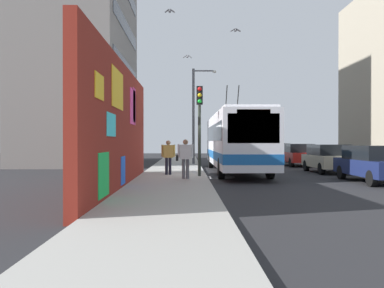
% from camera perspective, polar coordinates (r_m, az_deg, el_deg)
% --- Properties ---
extents(ground_plane, '(80.00, 80.00, 0.00)m').
position_cam_1_polar(ground_plane, '(19.48, 2.02, -4.79)').
color(ground_plane, '#232326').
extents(sidewalk_slab, '(48.00, 3.20, 0.15)m').
position_cam_1_polar(sidewalk_slab, '(19.46, -2.70, -4.58)').
color(sidewalk_slab, '#9E9B93').
rests_on(sidewalk_slab, ground_plane).
extents(graffiti_wall, '(12.89, 0.32, 4.56)m').
position_cam_1_polar(graffiti_wall, '(15.01, -9.98, 2.39)').
color(graffiti_wall, maroon).
rests_on(graffiti_wall, ground_plane).
extents(building_far_left, '(13.91, 6.91, 19.61)m').
position_cam_1_polar(building_far_left, '(34.48, -15.05, 13.87)').
color(building_far_left, gray).
rests_on(building_far_left, ground_plane).
extents(city_bus, '(12.35, 2.56, 5.08)m').
position_cam_1_polar(city_bus, '(22.88, 6.12, 0.57)').
color(city_bus, silver).
rests_on(city_bus, ground_plane).
extents(parked_car_navy, '(4.64, 1.80, 1.58)m').
position_cam_1_polar(parked_car_navy, '(18.88, 24.14, -2.45)').
color(parked_car_navy, navy).
rests_on(parked_car_navy, ground_plane).
extents(parked_car_champagne, '(4.07, 1.92, 1.58)m').
position_cam_1_polar(parked_car_champagne, '(23.94, 18.62, -1.85)').
color(parked_car_champagne, '#C6B793').
rests_on(parked_car_champagne, ground_plane).
extents(parked_car_red, '(4.31, 1.91, 1.58)m').
position_cam_1_polar(parked_car_red, '(29.88, 14.65, -1.40)').
color(parked_car_red, '#B21E19').
rests_on(parked_car_red, ground_plane).
extents(parked_car_white, '(4.10, 1.83, 1.58)m').
position_cam_1_polar(parked_car_white, '(36.08, 11.95, -1.10)').
color(parked_car_white, white).
rests_on(parked_car_white, ground_plane).
extents(pedestrian_midblock, '(0.22, 0.67, 1.65)m').
position_cam_1_polar(pedestrian_midblock, '(19.57, -3.35, -1.49)').
color(pedestrian_midblock, '#1E1E2D').
rests_on(pedestrian_midblock, sidewalk_slab).
extents(pedestrian_at_curb, '(0.23, 0.75, 1.69)m').
position_cam_1_polar(pedestrian_at_curb, '(17.44, -0.95, -1.64)').
color(pedestrian_at_curb, '#595960').
rests_on(pedestrian_at_curb, sidewalk_slab).
extents(traffic_light, '(0.49, 0.28, 4.16)m').
position_cam_1_polar(traffic_light, '(18.68, 1.07, 4.04)').
color(traffic_light, '#2D382D').
rests_on(traffic_light, sidewalk_slab).
extents(street_lamp, '(0.44, 1.73, 6.79)m').
position_cam_1_polar(street_lamp, '(29.01, 0.57, 4.88)').
color(street_lamp, '#4C4C51').
rests_on(street_lamp, sidewalk_slab).
extents(flying_pigeons, '(10.99, 4.64, 2.67)m').
position_cam_1_polar(flying_pigeons, '(20.32, 2.36, 18.23)').
color(flying_pigeons, slate).
extents(curbside_puddle, '(1.63, 1.63, 0.00)m').
position_cam_1_polar(curbside_puddle, '(19.84, 3.71, -4.69)').
color(curbside_puddle, black).
rests_on(curbside_puddle, ground_plane).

